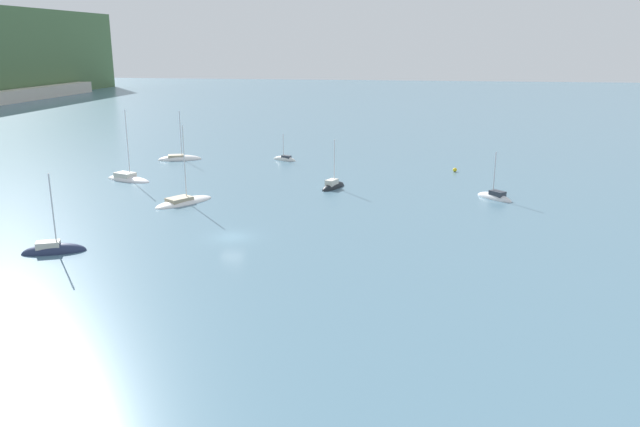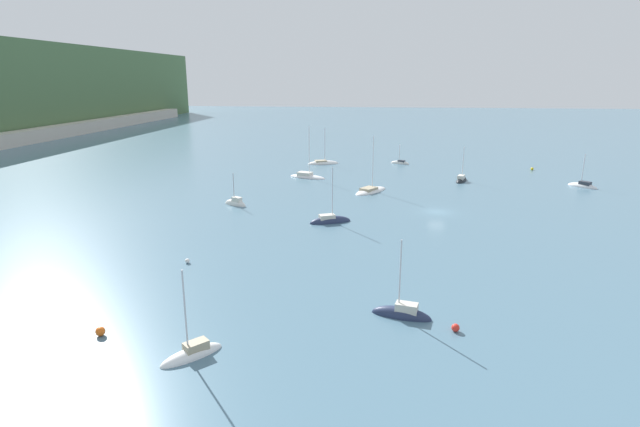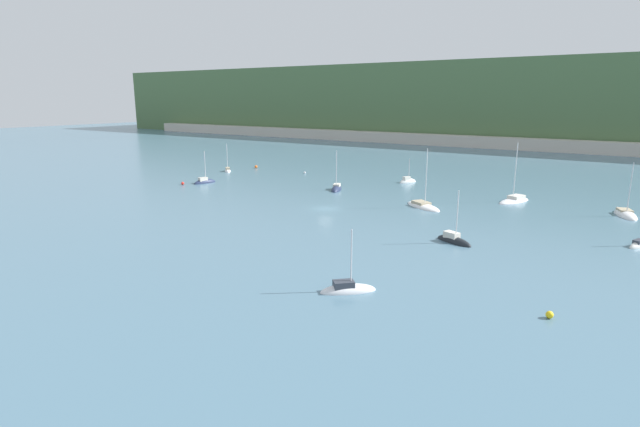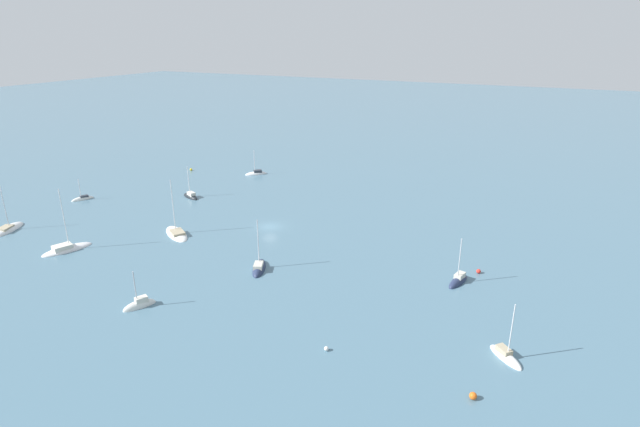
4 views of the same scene
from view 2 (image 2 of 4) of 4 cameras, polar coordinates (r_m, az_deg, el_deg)
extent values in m
plane|color=slate|center=(82.83, 13.21, 0.18)|extent=(600.00, 600.00, 0.00)
ellipsoid|color=white|center=(86.24, -9.64, 0.97)|extent=(3.31, 4.71, 1.97)
cube|color=silver|center=(85.77, -9.49, 1.57)|extent=(1.62, 1.91, 0.87)
cylinder|color=#B2B2B7|center=(85.71, -9.84, 2.95)|extent=(0.14, 0.14, 4.97)
ellipsoid|color=white|center=(41.56, -14.44, -15.55)|extent=(4.80, 4.64, 1.42)
cube|color=tan|center=(41.33, -13.98, -14.48)|extent=(2.08, 2.04, 0.74)
cylinder|color=silver|center=(39.67, -15.15, -10.87)|extent=(0.14, 0.14, 6.89)
ellipsoid|color=white|center=(126.27, 0.37, 5.69)|extent=(5.18, 8.37, 1.78)
cube|color=tan|center=(126.01, 0.09, 6.00)|extent=(2.72, 3.32, 0.47)
cylinder|color=silver|center=(125.66, 0.55, 7.81)|extent=(0.14, 0.14, 8.42)
ellipsoid|color=silver|center=(112.22, 27.78, 2.71)|extent=(5.41, 5.34, 1.60)
cube|color=#333842|center=(111.89, 28.04, 3.07)|extent=(2.39, 2.37, 0.73)
cylinder|color=silver|center=(111.74, 27.87, 4.47)|extent=(0.14, 0.14, 6.05)
ellipsoid|color=black|center=(108.92, 15.85, 3.57)|extent=(5.93, 3.77, 1.70)
cube|color=silver|center=(108.31, 15.83, 4.00)|extent=(2.36, 1.89, 0.89)
cylinder|color=silver|center=(108.53, 16.03, 5.57)|extent=(0.14, 0.14, 6.71)
ellipsoid|color=#232D4C|center=(74.82, 1.18, -1.02)|extent=(4.32, 6.61, 1.96)
cube|color=beige|center=(74.42, 0.81, -0.39)|extent=(2.16, 2.64, 0.71)
cylinder|color=silver|center=(73.79, 1.43, 2.31)|extent=(0.14, 0.14, 7.80)
ellipsoid|color=white|center=(95.68, 5.83, 2.52)|extent=(9.18, 7.50, 1.29)
cube|color=tan|center=(94.96, 5.59, 2.81)|extent=(3.89, 3.59, 0.54)
cylinder|color=silver|center=(95.00, 6.07, 5.75)|extent=(0.14, 0.14, 10.12)
ellipsoid|color=white|center=(128.22, 9.12, 5.65)|extent=(3.04, 4.94, 1.54)
cube|color=#333842|center=(127.98, 9.29, 5.93)|extent=(1.50, 1.95, 0.50)
cylinder|color=silver|center=(127.90, 9.07, 6.82)|extent=(0.14, 0.14, 4.41)
ellipsoid|color=#232D4C|center=(46.86, 9.27, -11.51)|extent=(2.76, 5.71, 1.84)
cube|color=beige|center=(46.39, 9.87, -10.56)|extent=(1.52, 2.18, 0.84)
cylinder|color=silver|center=(45.30, 9.14, -7.06)|extent=(0.14, 0.14, 6.78)
ellipsoid|color=silver|center=(108.79, -1.42, 4.13)|extent=(5.56, 8.88, 1.33)
cube|color=silver|center=(108.95, -1.74, 4.56)|extent=(2.94, 3.53, 0.79)
cylinder|color=silver|center=(107.64, -1.24, 7.10)|extent=(0.14, 0.14, 10.69)
sphere|color=white|center=(60.53, -14.91, -5.26)|extent=(0.56, 0.56, 0.56)
sphere|color=orange|center=(46.75, -23.81, -12.22)|extent=(0.80, 0.80, 0.80)
sphere|color=yellow|center=(127.48, 23.08, 4.72)|extent=(0.68, 0.68, 0.68)
sphere|color=red|center=(45.14, 15.23, -12.48)|extent=(0.70, 0.70, 0.70)
camera|label=1|loc=(33.86, 69.84, 5.46)|focal=35.00mm
camera|label=3|loc=(150.35, 40.33, 11.02)|focal=28.00mm
camera|label=4|loc=(75.82, -61.98, 19.04)|focal=28.00mm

